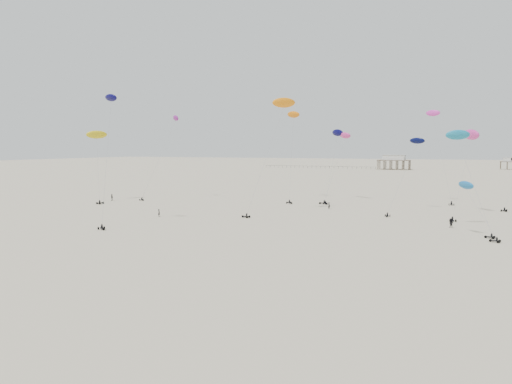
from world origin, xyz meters
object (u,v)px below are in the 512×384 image
at_px(pavilion_small, 507,164).
at_px(rig_4, 336,144).
at_px(spectator_0, 159,217).
at_px(pavilion_main, 394,163).

height_order(pavilion_small, rig_4, rig_4).
height_order(rig_4, spectator_0, rig_4).
xyz_separation_m(pavilion_main, rig_4, (10.81, -207.03, 11.52)).
distance_m(rig_4, spectator_0, 55.72).
xyz_separation_m(pavilion_main, pavilion_small, (70.00, 30.00, -0.74)).
height_order(pavilion_main, spectator_0, pavilion_main).
bearing_deg(rig_4, spectator_0, 24.12).
bearing_deg(pavilion_main, spectator_0, -93.72).
bearing_deg(spectator_0, pavilion_small, -48.39).
bearing_deg(pavilion_small, rig_4, -104.02).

